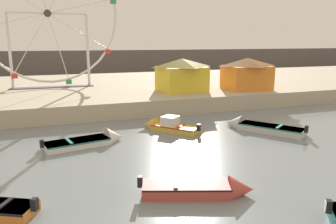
{
  "coord_description": "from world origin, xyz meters",
  "views": [
    {
      "loc": [
        -2.51,
        -6.16,
        6.05
      ],
      "look_at": [
        4.76,
        13.87,
        1.54
      ],
      "focal_mm": 35.8,
      "sensor_mm": 36.0,
      "label": 1
    }
  ],
  "objects_px": {
    "motorboat_white_red_stripe": "(94,140)",
    "motorboat_mustard_yellow": "(166,126)",
    "ferris_wheel_white_frame": "(48,16)",
    "motorboat_faded_red": "(205,189)",
    "carnival_booth_orange_canopy": "(247,73)",
    "motorboat_pale_grey": "(257,127)",
    "carnival_booth_yellow_awning": "(182,74)"
  },
  "relations": [
    {
      "from": "motorboat_mustard_yellow",
      "to": "ferris_wheel_white_frame",
      "type": "relative_size",
      "value": 0.28
    },
    {
      "from": "motorboat_pale_grey",
      "to": "carnival_booth_orange_canopy",
      "type": "height_order",
      "value": "carnival_booth_orange_canopy"
    },
    {
      "from": "motorboat_white_red_stripe",
      "to": "ferris_wheel_white_frame",
      "type": "height_order",
      "value": "ferris_wheel_white_frame"
    },
    {
      "from": "motorboat_mustard_yellow",
      "to": "carnival_booth_orange_canopy",
      "type": "xyz_separation_m",
      "value": [
        11.17,
        7.44,
        2.67
      ]
    },
    {
      "from": "motorboat_mustard_yellow",
      "to": "motorboat_pale_grey",
      "type": "bearing_deg",
      "value": -150.11
    },
    {
      "from": "motorboat_white_red_stripe",
      "to": "motorboat_mustard_yellow",
      "type": "xyz_separation_m",
      "value": [
        5.16,
        1.51,
        0.09
      ]
    },
    {
      "from": "motorboat_pale_grey",
      "to": "motorboat_white_red_stripe",
      "type": "distance_m",
      "value": 11.05
    },
    {
      "from": "motorboat_white_red_stripe",
      "to": "motorboat_mustard_yellow",
      "type": "relative_size",
      "value": 1.24
    },
    {
      "from": "motorboat_faded_red",
      "to": "motorboat_mustard_yellow",
      "type": "xyz_separation_m",
      "value": [
        1.92,
        9.99,
        0.04
      ]
    },
    {
      "from": "motorboat_white_red_stripe",
      "to": "ferris_wheel_white_frame",
      "type": "bearing_deg",
      "value": 84.62
    },
    {
      "from": "motorboat_white_red_stripe",
      "to": "carnival_booth_yellow_awning",
      "type": "distance_m",
      "value": 14.09
    },
    {
      "from": "motorboat_faded_red",
      "to": "carnival_booth_orange_canopy",
      "type": "xyz_separation_m",
      "value": [
        13.09,
        17.43,
        2.7
      ]
    },
    {
      "from": "motorboat_faded_red",
      "to": "motorboat_mustard_yellow",
      "type": "relative_size",
      "value": 1.15
    },
    {
      "from": "motorboat_pale_grey",
      "to": "carnival_booth_yellow_awning",
      "type": "distance_m",
      "value": 10.95
    },
    {
      "from": "motorboat_white_red_stripe",
      "to": "motorboat_faded_red",
      "type": "distance_m",
      "value": 9.08
    },
    {
      "from": "motorboat_faded_red",
      "to": "carnival_booth_orange_canopy",
      "type": "height_order",
      "value": "carnival_booth_orange_canopy"
    },
    {
      "from": "motorboat_white_red_stripe",
      "to": "carnival_booth_orange_canopy",
      "type": "xyz_separation_m",
      "value": [
        16.33,
        8.95,
        2.75
      ]
    },
    {
      "from": "ferris_wheel_white_frame",
      "to": "carnival_booth_orange_canopy",
      "type": "bearing_deg",
      "value": -23.48
    },
    {
      "from": "ferris_wheel_white_frame",
      "to": "carnival_booth_yellow_awning",
      "type": "xyz_separation_m",
      "value": [
        11.59,
        -7.03,
        -5.58
      ]
    },
    {
      "from": "ferris_wheel_white_frame",
      "to": "motorboat_white_red_stripe",
      "type": "bearing_deg",
      "value": -83.64
    },
    {
      "from": "motorboat_mustard_yellow",
      "to": "carnival_booth_yellow_awning",
      "type": "distance_m",
      "value": 9.86
    },
    {
      "from": "motorboat_pale_grey",
      "to": "motorboat_mustard_yellow",
      "type": "relative_size",
      "value": 1.31
    },
    {
      "from": "carnival_booth_orange_canopy",
      "to": "ferris_wheel_white_frame",
      "type": "bearing_deg",
      "value": 159.79
    },
    {
      "from": "motorboat_mustard_yellow",
      "to": "ferris_wheel_white_frame",
      "type": "height_order",
      "value": "ferris_wheel_white_frame"
    },
    {
      "from": "motorboat_white_red_stripe",
      "to": "carnival_booth_yellow_awning",
      "type": "xyz_separation_m",
      "value": [
        9.71,
        9.83,
        2.76
      ]
    },
    {
      "from": "motorboat_pale_grey",
      "to": "motorboat_mustard_yellow",
      "type": "height_order",
      "value": "motorboat_mustard_yellow"
    },
    {
      "from": "motorboat_pale_grey",
      "to": "motorboat_faded_red",
      "type": "relative_size",
      "value": 1.15
    },
    {
      "from": "carnival_booth_orange_canopy",
      "to": "motorboat_pale_grey",
      "type": "bearing_deg",
      "value": -115.54
    },
    {
      "from": "motorboat_mustard_yellow",
      "to": "ferris_wheel_white_frame",
      "type": "distance_m",
      "value": 18.8
    },
    {
      "from": "carnival_booth_yellow_awning",
      "to": "ferris_wheel_white_frame",
      "type": "bearing_deg",
      "value": 144.2
    },
    {
      "from": "motorboat_faded_red",
      "to": "ferris_wheel_white_frame",
      "type": "distance_m",
      "value": 27.15
    },
    {
      "from": "carnival_booth_yellow_awning",
      "to": "carnival_booth_orange_canopy",
      "type": "distance_m",
      "value": 6.68
    }
  ]
}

